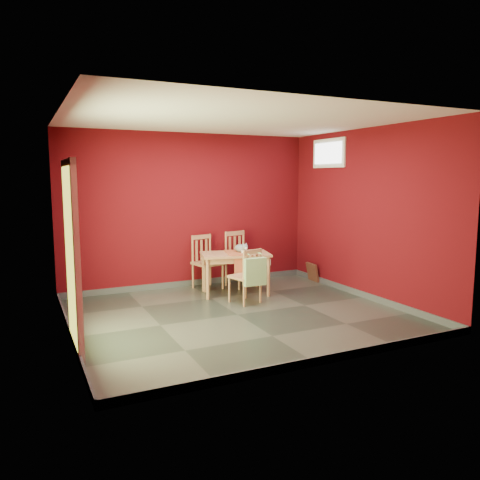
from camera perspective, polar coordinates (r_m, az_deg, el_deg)
name	(u,v)px	position (r m, az deg, el deg)	size (l,w,h in m)	color
ground	(238,315)	(6.71, -0.28, -9.09)	(4.50, 4.50, 0.00)	#2D342D
room_shell	(238,311)	(6.69, -0.28, -8.68)	(4.50, 4.50, 4.50)	#52080E
doorway	(71,251)	(5.50, -19.92, -1.25)	(0.06, 1.01, 2.13)	#B7D838
window	(329,153)	(8.44, 10.75, 10.36)	(0.05, 0.90, 0.50)	white
outlet_plate	(269,262)	(9.07, 3.53, -2.73)	(0.08, 0.01, 0.12)	silver
dining_table	(235,258)	(7.73, -0.58, -2.23)	(1.23, 0.89, 0.69)	#AA734F
table_runner	(238,257)	(7.63, -0.25, -2.06)	(0.44, 0.68, 0.31)	#A44B2A
chair_far_left	(206,261)	(8.19, -4.14, -2.60)	(0.53, 0.53, 0.93)	#AA734F
chair_far_right	(240,258)	(8.35, -0.03, -2.23)	(0.54, 0.54, 0.98)	#AA734F
chair_near	(247,275)	(7.21, 0.81, -4.31)	(0.49, 0.49, 0.85)	#AA734F
tote_bag	(255,272)	(7.03, 1.82, -3.87)	(0.35, 0.20, 0.49)	#84AD6E
cat	(241,247)	(7.79, 0.10, -0.83)	(0.19, 0.36, 0.18)	slate
picture_frame	(312,272)	(8.88, 8.82, -3.89)	(0.13, 0.35, 0.34)	brown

